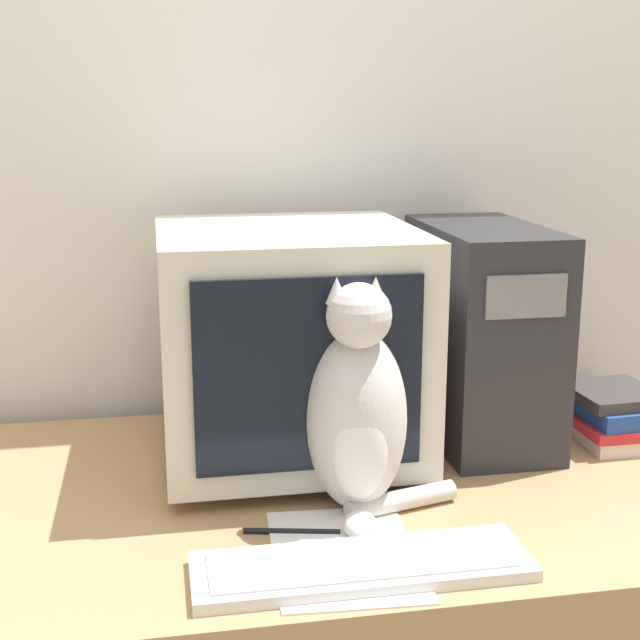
# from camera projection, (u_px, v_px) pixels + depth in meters

# --- Properties ---
(wall_back) EXTENTS (7.00, 0.05, 2.50)m
(wall_back) POSITION_uv_depth(u_px,v_px,m) (274.00, 182.00, 1.89)
(wall_back) COLOR silver
(wall_back) RESTS_ON ground_plane
(crt_monitor) EXTENTS (0.46, 0.46, 0.43)m
(crt_monitor) POSITION_uv_depth(u_px,v_px,m) (288.00, 342.00, 1.62)
(crt_monitor) COLOR beige
(crt_monitor) RESTS_ON desk
(computer_tower) EXTENTS (0.21, 0.40, 0.42)m
(computer_tower) POSITION_uv_depth(u_px,v_px,m) (481.00, 333.00, 1.74)
(computer_tower) COLOR #28282D
(computer_tower) RESTS_ON desk
(keyboard) EXTENTS (0.48, 0.14, 0.02)m
(keyboard) POSITION_uv_depth(u_px,v_px,m) (362.00, 566.00, 1.26)
(keyboard) COLOR silver
(keyboard) RESTS_ON desk
(cat) EXTENTS (0.26, 0.25, 0.39)m
(cat) POSITION_uv_depth(u_px,v_px,m) (358.00, 414.00, 1.42)
(cat) COLOR silver
(cat) RESTS_ON desk
(book_stack) EXTENTS (0.16, 0.20, 0.11)m
(book_stack) POSITION_uv_depth(u_px,v_px,m) (610.00, 415.00, 1.74)
(book_stack) COLOR beige
(book_stack) RESTS_ON desk
(pen) EXTENTS (0.15, 0.04, 0.01)m
(pen) POSITION_uv_depth(u_px,v_px,m) (292.00, 531.00, 1.37)
(pen) COLOR black
(pen) RESTS_ON desk
(paper_sheet) EXTENTS (0.23, 0.31, 0.00)m
(paper_sheet) POSITION_uv_depth(u_px,v_px,m) (344.00, 554.00, 1.31)
(paper_sheet) COLOR white
(paper_sheet) RESTS_ON desk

